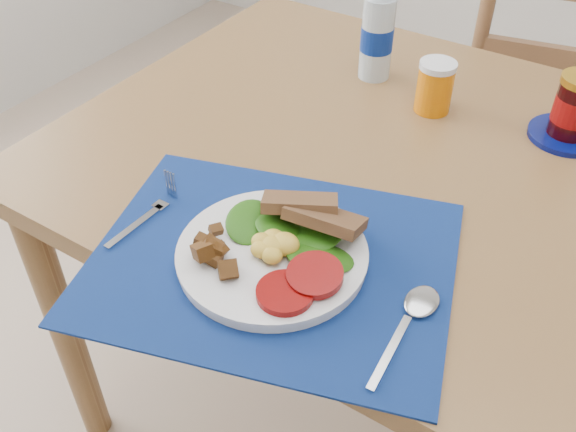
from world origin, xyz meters
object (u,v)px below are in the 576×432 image
at_px(breakfast_plate, 267,250).
at_px(juice_glass, 435,88).
at_px(water_bottle, 378,31).
at_px(jam_on_saucer, 574,112).
at_px(chair_far, 543,86).

height_order(breakfast_plate, juice_glass, juice_glass).
relative_size(water_bottle, juice_glass, 2.39).
bearing_deg(juice_glass, jam_on_saucer, 10.01).
distance_m(breakfast_plate, jam_on_saucer, 0.60).
distance_m(water_bottle, jam_on_saucer, 0.38).
xyz_separation_m(breakfast_plate, juice_glass, (0.03, 0.49, 0.02)).
xyz_separation_m(chair_far, juice_glass, (-0.09, -0.58, 0.24)).
height_order(chair_far, water_bottle, chair_far).
relative_size(chair_far, breakfast_plate, 4.21).
bearing_deg(chair_far, breakfast_plate, 72.19).
xyz_separation_m(breakfast_plate, jam_on_saucer, (0.26, 0.54, 0.03)).
xyz_separation_m(water_bottle, juice_glass, (0.15, -0.06, -0.05)).
bearing_deg(breakfast_plate, jam_on_saucer, 43.42).
bearing_deg(breakfast_plate, chair_far, 63.14).
relative_size(chair_far, juice_glass, 12.07).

